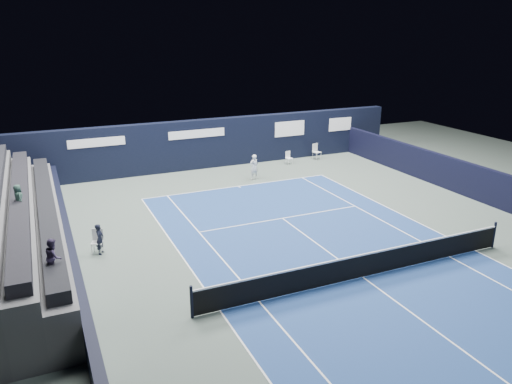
# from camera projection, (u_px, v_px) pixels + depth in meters

# --- Properties ---
(ground) EXTENTS (48.00, 48.00, 0.00)m
(ground) POSITION_uv_depth(u_px,v_px,m) (333.00, 255.00, 19.71)
(ground) COLOR #48564E
(ground) RESTS_ON ground
(court_surface) EXTENTS (10.97, 23.77, 0.01)m
(court_surface) POSITION_uv_depth(u_px,v_px,m) (363.00, 277.00, 17.98)
(court_surface) COLOR navy
(court_surface) RESTS_ON ground
(enclosure_wall_right) EXTENTS (0.30, 22.00, 1.80)m
(enclosure_wall_right) POSITION_uv_depth(u_px,v_px,m) (459.00, 177.00, 26.97)
(enclosure_wall_right) COLOR black
(enclosure_wall_right) RESTS_ON ground
(folding_chair_back_a) EXTENTS (0.43, 0.45, 0.85)m
(folding_chair_back_a) POSITION_uv_depth(u_px,v_px,m) (288.00, 155.00, 32.79)
(folding_chair_back_a) COLOR white
(folding_chair_back_a) RESTS_ON ground
(folding_chair_back_b) EXTENTS (0.56, 0.55, 1.06)m
(folding_chair_back_b) POSITION_uv_depth(u_px,v_px,m) (316.00, 150.00, 33.96)
(folding_chair_back_b) COLOR silver
(folding_chair_back_b) RESTS_ON ground
(line_judge_chair) EXTENTS (0.55, 0.54, 0.98)m
(line_judge_chair) POSITION_uv_depth(u_px,v_px,m) (97.00, 239.00, 19.83)
(line_judge_chair) COLOR silver
(line_judge_chair) RESTS_ON ground
(line_judge) EXTENTS (0.46, 0.54, 1.25)m
(line_judge) POSITION_uv_depth(u_px,v_px,m) (100.00, 239.00, 19.70)
(line_judge) COLOR black
(line_judge) RESTS_ON ground
(court_markings) EXTENTS (11.03, 23.83, 0.00)m
(court_markings) POSITION_uv_depth(u_px,v_px,m) (363.00, 277.00, 17.98)
(court_markings) COLOR white
(court_markings) RESTS_ON court_surface
(tennis_net) EXTENTS (12.90, 0.10, 1.10)m
(tennis_net) POSITION_uv_depth(u_px,v_px,m) (364.00, 265.00, 17.82)
(tennis_net) COLOR black
(tennis_net) RESTS_ON ground
(back_sponsor_wall) EXTENTS (26.00, 0.63, 3.10)m
(back_sponsor_wall) POSITION_uv_depth(u_px,v_px,m) (211.00, 143.00, 31.79)
(back_sponsor_wall) COLOR black
(back_sponsor_wall) RESTS_ON ground
(side_barrier_left) EXTENTS (0.33, 22.00, 1.20)m
(side_barrier_left) POSITION_uv_depth(u_px,v_px,m) (69.00, 244.00, 19.28)
(side_barrier_left) COLOR black
(side_barrier_left) RESTS_ON ground
(tennis_player) EXTENTS (0.60, 0.83, 1.49)m
(tennis_player) POSITION_uv_depth(u_px,v_px,m) (254.00, 167.00, 29.40)
(tennis_player) COLOR white
(tennis_player) RESTS_ON ground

